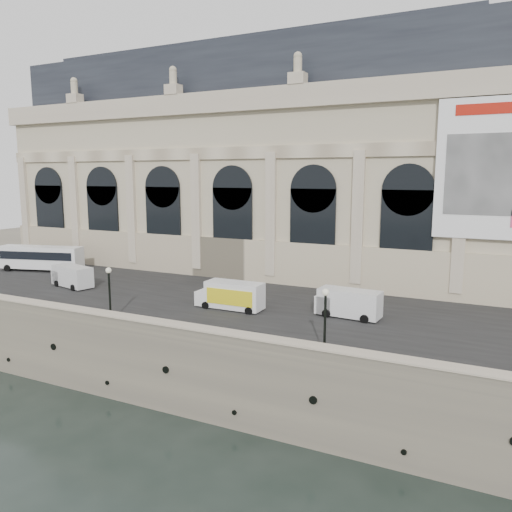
{
  "coord_description": "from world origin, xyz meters",
  "views": [
    {
      "loc": [
        24.27,
        -29.84,
        18.41
      ],
      "look_at": [
        -0.98,
        22.0,
        9.09
      ],
      "focal_mm": 35.0,
      "sensor_mm": 36.0,
      "label": 1
    }
  ],
  "objects": [
    {
      "name": "bus_left",
      "position": [
        -29.18,
        15.6,
        7.85
      ],
      "size": [
        11.39,
        5.1,
        3.29
      ],
      "color": "white",
      "rests_on": "quay"
    },
    {
      "name": "van_b",
      "position": [
        -18.45,
        10.38,
        7.24
      ],
      "size": [
        5.77,
        3.23,
        2.42
      ],
      "color": "silver",
      "rests_on": "quay"
    },
    {
      "name": "quay",
      "position": [
        0.0,
        35.0,
        3.0
      ],
      "size": [
        160.0,
        70.0,
        6.0
      ],
      "primitive_type": "cube",
      "color": "gray",
      "rests_on": "ground"
    },
    {
      "name": "ground",
      "position": [
        0.0,
        0.0,
        0.0
      ],
      "size": [
        260.0,
        260.0,
        0.0
      ],
      "primitive_type": "plane",
      "color": "black",
      "rests_on": "ground"
    },
    {
      "name": "van_c",
      "position": [
        12.66,
        12.12,
        7.28
      ],
      "size": [
        5.78,
        2.68,
        2.51
      ],
      "color": "silver",
      "rests_on": "quay"
    },
    {
      "name": "lamp_left",
      "position": [
        -5.01,
        1.83,
        8.37
      ],
      "size": [
        0.48,
        0.48,
        4.76
      ],
      "color": "black",
      "rests_on": "quay"
    },
    {
      "name": "lamp_right",
      "position": [
        13.99,
        2.15,
        8.37
      ],
      "size": [
        0.49,
        0.49,
        4.76
      ],
      "color": "black",
      "rests_on": "quay"
    },
    {
      "name": "street",
      "position": [
        0.0,
        14.0,
        6.03
      ],
      "size": [
        160.0,
        24.0,
        0.06
      ],
      "primitive_type": "cube",
      "color": "#2D2D2D",
      "rests_on": "quay"
    },
    {
      "name": "box_truck",
      "position": [
        2.26,
        9.98,
        7.32
      ],
      "size": [
        6.53,
        2.38,
        2.63
      ],
      "color": "white",
      "rests_on": "quay"
    },
    {
      "name": "parapet",
      "position": [
        0.0,
        0.6,
        6.62
      ],
      "size": [
        160.0,
        1.4,
        1.21
      ],
      "color": "gray",
      "rests_on": "quay"
    },
    {
      "name": "museum",
      "position": [
        -5.98,
        30.86,
        19.72
      ],
      "size": [
        69.0,
        18.7,
        29.1
      ],
      "color": "beige",
      "rests_on": "quay"
    }
  ]
}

